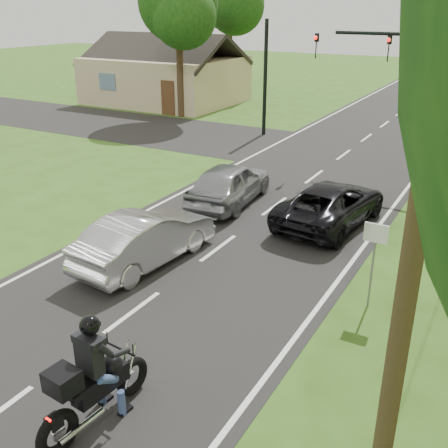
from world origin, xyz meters
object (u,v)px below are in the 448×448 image
(motorcycle_rider, at_px, (91,384))
(traffic_signal, at_px, (421,74))
(silver_sedan, at_px, (145,238))
(silver_suv, at_px, (229,183))
(sign_white, at_px, (375,245))
(utility_pole_near, at_px, (428,155))
(sign_green, at_px, (440,162))
(dark_suv, at_px, (331,204))

(motorcycle_rider, bearing_deg, traffic_signal, 89.76)
(silver_sedan, relative_size, silver_suv, 1.00)
(silver_sedan, height_order, sign_white, sign_white)
(utility_pole_near, xyz_separation_m, sign_green, (-1.30, 12.98, -3.49))
(motorcycle_rider, height_order, dark_suv, motorcycle_rider)
(silver_sedan, height_order, utility_pole_near, utility_pole_near)
(silver_suv, height_order, sign_white, sign_white)
(silver_sedan, xyz_separation_m, traffic_signal, (4.63, 11.76, 3.39))
(utility_pole_near, bearing_deg, sign_white, 106.76)
(sign_white, height_order, sign_green, same)
(dark_suv, height_order, silver_sedan, silver_sedan)
(silver_sedan, bearing_deg, motorcycle_rider, 124.59)
(dark_suv, distance_m, sign_green, 4.52)
(motorcycle_rider, bearing_deg, sign_green, 82.39)
(motorcycle_rider, bearing_deg, silver_sedan, 124.39)
(motorcycle_rider, distance_m, traffic_signal, 17.47)
(silver_suv, distance_m, traffic_signal, 8.81)
(silver_sedan, relative_size, sign_white, 2.09)
(dark_suv, relative_size, traffic_signal, 0.76)
(sign_white, relative_size, sign_green, 1.00)
(traffic_signal, bearing_deg, silver_suv, -127.03)
(silver_suv, xyz_separation_m, sign_green, (6.46, 3.48, 0.83))
(traffic_signal, bearing_deg, dark_suv, -99.64)
(silver_suv, bearing_deg, dark_suv, 174.32)
(motorcycle_rider, bearing_deg, utility_pole_near, 18.75)
(silver_suv, bearing_deg, silver_sedan, 88.01)
(sign_green, bearing_deg, utility_pole_near, -84.28)
(dark_suv, xyz_separation_m, silver_suv, (-3.79, 0.05, 0.08))
(motorcycle_rider, bearing_deg, silver_suv, 112.32)
(utility_pole_near, bearing_deg, traffic_signal, 100.14)
(silver_suv, relative_size, utility_pole_near, 0.44)
(motorcycle_rider, height_order, silver_sedan, motorcycle_rider)
(silver_sedan, distance_m, traffic_signal, 13.08)
(traffic_signal, distance_m, sign_green, 4.24)
(motorcycle_rider, height_order, traffic_signal, traffic_signal)
(motorcycle_rider, xyz_separation_m, silver_suv, (-3.23, 10.58, -0.06))
(dark_suv, height_order, sign_green, sign_green)
(motorcycle_rider, height_order, sign_white, sign_white)
(sign_white, distance_m, sign_green, 8.00)
(traffic_signal, distance_m, utility_pole_near, 16.28)
(silver_suv, bearing_deg, utility_pole_near, 124.26)
(silver_sedan, relative_size, utility_pole_near, 0.44)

